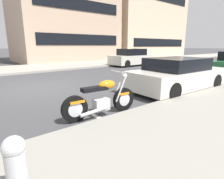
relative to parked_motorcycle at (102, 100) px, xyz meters
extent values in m
plane|color=#3D3D3F|center=(-0.16, 4.30, -0.43)|extent=(260.00, 260.00, 0.00)
cube|color=gray|center=(11.84, 11.40, -0.36)|extent=(120.00, 5.00, 0.14)
cube|color=silver|center=(-0.16, 0.31, -0.43)|extent=(0.12, 2.20, 0.01)
cylinder|color=black|center=(0.70, -0.05, -0.11)|extent=(0.65, 0.16, 0.65)
cylinder|color=silver|center=(0.70, -0.05, -0.11)|extent=(0.36, 0.15, 0.36)
cylinder|color=black|center=(-0.75, 0.06, -0.11)|extent=(0.65, 0.16, 0.65)
cylinder|color=silver|center=(-0.75, 0.06, -0.11)|extent=(0.36, 0.15, 0.36)
cube|color=silver|center=(-0.02, 0.01, -0.12)|extent=(0.42, 0.29, 0.30)
cube|color=black|center=(-0.20, 0.02, 0.31)|extent=(0.69, 0.27, 0.10)
ellipsoid|color=orange|center=(0.16, -0.01, 0.37)|extent=(0.50, 0.28, 0.24)
cube|color=orange|center=(-0.70, 0.06, 0.07)|extent=(0.37, 0.21, 0.06)
cube|color=orange|center=(0.68, -0.05, 0.07)|extent=(0.33, 0.18, 0.06)
cylinder|color=silver|center=(0.56, 0.03, 0.21)|extent=(0.34, 0.07, 0.65)
cylinder|color=silver|center=(0.55, -0.11, 0.21)|extent=(0.34, 0.07, 0.65)
cylinder|color=silver|center=(0.52, -0.04, 0.67)|extent=(0.08, 0.62, 0.04)
sphere|color=silver|center=(0.72, -0.05, 0.55)|extent=(0.15, 0.15, 0.15)
cylinder|color=silver|center=(-0.33, -0.11, -0.22)|extent=(0.71, 0.14, 0.16)
cube|color=beige|center=(4.09, 0.39, 0.07)|extent=(4.45, 2.03, 0.69)
cube|color=black|center=(3.96, 0.40, 0.65)|extent=(2.33, 1.79, 0.46)
cylinder|color=black|center=(5.56, 1.17, -0.12)|extent=(0.63, 0.25, 0.62)
cylinder|color=black|center=(5.49, -0.51, -0.12)|extent=(0.63, 0.25, 0.62)
cylinder|color=black|center=(2.68, 1.29, -0.12)|extent=(0.63, 0.25, 0.62)
cylinder|color=black|center=(2.61, -0.39, -0.12)|extent=(0.63, 0.25, 0.62)
cylinder|color=black|center=(9.10, 1.07, -0.12)|extent=(0.63, 0.25, 0.62)
cube|color=beige|center=(9.29, 8.37, 0.12)|extent=(4.16, 1.89, 0.78)
cube|color=black|center=(9.30, 8.37, 0.79)|extent=(2.23, 1.73, 0.57)
cylinder|color=black|center=(7.93, 7.51, -0.12)|extent=(0.62, 0.22, 0.62)
cylinder|color=black|center=(7.91, 9.21, -0.12)|extent=(0.62, 0.22, 0.62)
cylinder|color=black|center=(10.66, 7.53, -0.12)|extent=(0.62, 0.22, 0.62)
cylinder|color=black|center=(10.65, 9.23, -0.12)|extent=(0.62, 0.22, 0.62)
cylinder|color=#B7B7BC|center=(-2.33, -1.71, -0.01)|extent=(0.22, 0.22, 0.56)
sphere|color=#B7B7BC|center=(-2.33, -1.71, 0.33)|extent=(0.24, 0.24, 0.24)
cylinder|color=#B7B7BC|center=(-2.33, -1.57, 0.02)|extent=(0.10, 0.08, 0.10)
cube|color=tan|center=(7.21, 17.82, 4.99)|extent=(11.09, 8.25, 10.84)
cube|color=black|center=(7.21, 13.67, 1.95)|extent=(9.32, 0.06, 1.10)
cube|color=black|center=(7.21, 13.67, 5.32)|extent=(9.32, 0.06, 1.10)
cube|color=beige|center=(20.52, 18.25, 4.59)|extent=(13.43, 9.10, 10.03)
cube|color=black|center=(20.52, 13.67, 1.78)|extent=(11.28, 0.06, 1.10)
camera|label=1|loc=(-2.59, -3.66, 1.35)|focal=29.18mm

